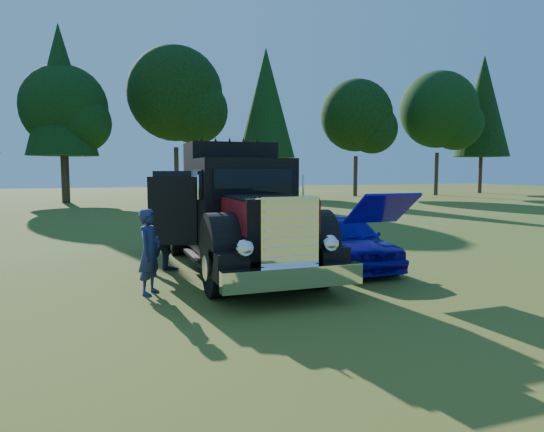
{
  "coord_description": "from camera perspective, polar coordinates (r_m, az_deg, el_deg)",
  "views": [
    {
      "loc": [
        -1.69,
        -8.78,
        2.34
      ],
      "look_at": [
        1.63,
        0.59,
        1.4
      ],
      "focal_mm": 32.0,
      "sensor_mm": 36.0,
      "label": 1
    }
  ],
  "objects": [
    {
      "name": "ground",
      "position": [
        9.24,
        -8.42,
        -9.32
      ],
      "size": [
        120.0,
        120.0,
        0.0
      ],
      "primitive_type": "plane",
      "color": "#335619",
      "rests_on": "ground"
    },
    {
      "name": "treeline",
      "position": [
        36.67,
        -21.35,
        13.47
      ],
      "size": [
        72.1,
        24.04,
        13.84
      ],
      "color": "#2D2116",
      "rests_on": "ground"
    },
    {
      "name": "diamond_t_truck",
      "position": [
        11.18,
        -3.86,
        -0.05
      ],
      "size": [
        3.29,
        7.16,
        3.0
      ],
      "color": "black",
      "rests_on": "ground"
    },
    {
      "name": "hotrod_coupe",
      "position": [
        11.83,
        8.37,
        -2.86
      ],
      "size": [
        1.53,
        4.05,
        1.89
      ],
      "color": "#0E079E",
      "rests_on": "ground"
    },
    {
      "name": "spectator_near",
      "position": [
        9.43,
        -14.2,
        -4.08
      ],
      "size": [
        0.64,
        0.71,
        1.63
      ],
      "primitive_type": "imported",
      "rotation": [
        0.0,
        0.0,
        1.02
      ],
      "color": "#1A293D",
      "rests_on": "ground"
    },
    {
      "name": "spectator_far",
      "position": [
        11.37,
        -12.26,
        -1.52
      ],
      "size": [
        1.22,
        1.15,
        1.99
      ],
      "primitive_type": "imported",
      "rotation": [
        0.0,
        0.0,
        0.56
      ],
      "color": "#20244C",
      "rests_on": "ground"
    }
  ]
}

